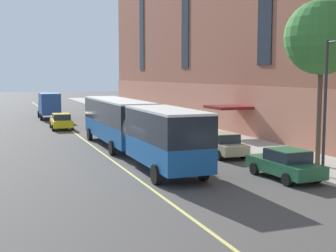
{
  "coord_description": "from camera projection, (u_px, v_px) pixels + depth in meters",
  "views": [
    {
      "loc": [
        -8.04,
        -24.12,
        5.29
      ],
      "look_at": [
        3.02,
        6.01,
        1.8
      ],
      "focal_mm": 50.0,
      "sensor_mm": 36.0,
      "label": 1
    }
  ],
  "objects": [
    {
      "name": "sidewalk",
      "position": [
        272.0,
        152.0,
        31.87
      ],
      "size": [
        5.05,
        160.0,
        0.15
      ],
      "primitive_type": "cube",
      "color": "#ADA89E",
      "rests_on": "ground"
    },
    {
      "name": "city_bus",
      "position": [
        132.0,
        125.0,
        30.81
      ],
      "size": [
        2.92,
        20.12,
        3.52
      ],
      "color": "#19569E",
      "rests_on": "ground"
    },
    {
      "name": "taxi_cab",
      "position": [
        61.0,
        121.0,
        45.98
      ],
      "size": [
        2.13,
        4.69,
        1.56
      ],
      "color": "yellow",
      "rests_on": "ground"
    },
    {
      "name": "parked_car_green_0",
      "position": [
        285.0,
        164.0,
        23.88
      ],
      "size": [
        2.12,
        4.62,
        1.56
      ],
      "color": "#23603D",
      "rests_on": "ground"
    },
    {
      "name": "ground_plane",
      "position": [
        154.0,
        171.0,
        25.84
      ],
      "size": [
        260.0,
        260.0,
        0.0
      ],
      "primitive_type": "plane",
      "color": "#4C4947"
    },
    {
      "name": "street_tree_mid_block",
      "position": [
        322.0,
        38.0,
        26.12
      ],
      "size": [
        4.2,
        4.2,
        9.35
      ],
      "color": "brown",
      "rests_on": "sidewalk"
    },
    {
      "name": "fire_hydrant",
      "position": [
        194.0,
        132.0,
        39.35
      ],
      "size": [
        0.42,
        0.24,
        0.72
      ],
      "color": "red",
      "rests_on": "sidewalk"
    },
    {
      "name": "lane_centerline",
      "position": [
        116.0,
        163.0,
        28.16
      ],
      "size": [
        0.16,
        140.0,
        0.01
      ],
      "primitive_type": "cube",
      "color": "#E0D66B",
      "rests_on": "ground"
    },
    {
      "name": "box_truck",
      "position": [
        49.0,
        105.0,
        56.22
      ],
      "size": [
        2.42,
        6.8,
        3.17
      ],
      "color": "#285199",
      "rests_on": "ground"
    },
    {
      "name": "parked_car_red_3",
      "position": [
        134.0,
        118.0,
        50.06
      ],
      "size": [
        1.95,
        4.24,
        1.56
      ],
      "color": "#B21E19",
      "rests_on": "ground"
    },
    {
      "name": "street_lamp",
      "position": [
        329.0,
        94.0,
        23.32
      ],
      "size": [
        0.36,
        1.48,
        6.88
      ],
      "color": "#2D2D30",
      "rests_on": "sidewalk"
    },
    {
      "name": "parked_car_champagne_1",
      "position": [
        221.0,
        144.0,
        30.73
      ],
      "size": [
        1.97,
        4.8,
        1.56
      ],
      "color": "#BCAD89",
      "rests_on": "ground"
    },
    {
      "name": "parked_car_black_2",
      "position": [
        118.0,
        112.0,
        56.99
      ],
      "size": [
        1.96,
        4.67,
        1.56
      ],
      "color": "black",
      "rests_on": "ground"
    }
  ]
}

